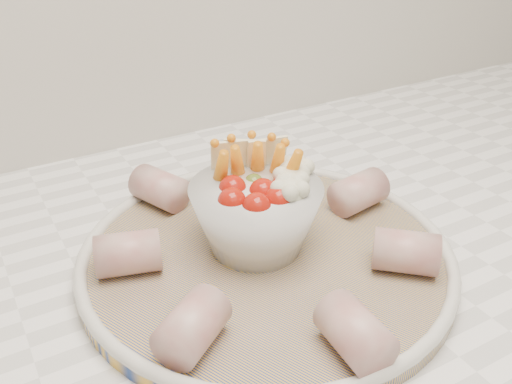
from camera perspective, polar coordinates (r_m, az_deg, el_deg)
serving_platter at (r=0.53m, az=1.03°, el=-6.33°), size 0.46×0.46×0.02m
veggie_bowl at (r=0.52m, az=0.21°, el=-1.78°), size 0.12×0.12×0.10m
cured_meat_rolls at (r=0.52m, az=0.91°, el=-4.32°), size 0.30×0.33×0.04m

